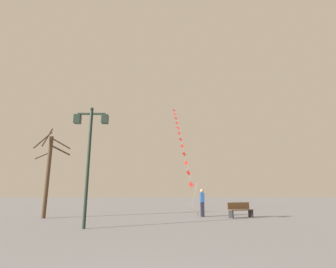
{
  "coord_description": "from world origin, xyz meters",
  "views": [
    {
      "loc": [
        0.29,
        -2.2,
        1.42
      ],
      "look_at": [
        0.57,
        22.66,
        7.16
      ],
      "focal_mm": 27.65,
      "sensor_mm": 36.0,
      "label": 1
    }
  ],
  "objects_px": {
    "twin_lantern_lamp_post": "(90,142)",
    "kite_flyer": "(202,202)",
    "kite_train": "(181,140)",
    "park_bench": "(240,210)",
    "bare_tree": "(48,171)"
  },
  "relations": [
    {
      "from": "kite_flyer",
      "to": "bare_tree",
      "type": "xyz_separation_m",
      "value": [
        -9.54,
        -0.92,
        1.85
      ]
    },
    {
      "from": "twin_lantern_lamp_post",
      "to": "bare_tree",
      "type": "bearing_deg",
      "value": 128.93
    },
    {
      "from": "kite_train",
      "to": "park_bench",
      "type": "xyz_separation_m",
      "value": [
        2.81,
        -11.88,
        -6.81
      ]
    },
    {
      "from": "twin_lantern_lamp_post",
      "to": "park_bench",
      "type": "height_order",
      "value": "twin_lantern_lamp_post"
    },
    {
      "from": "twin_lantern_lamp_post",
      "to": "kite_flyer",
      "type": "bearing_deg",
      "value": 44.59
    },
    {
      "from": "twin_lantern_lamp_post",
      "to": "kite_flyer",
      "type": "height_order",
      "value": "twin_lantern_lamp_post"
    },
    {
      "from": "bare_tree",
      "to": "park_bench",
      "type": "height_order",
      "value": "bare_tree"
    },
    {
      "from": "park_bench",
      "to": "twin_lantern_lamp_post",
      "type": "bearing_deg",
      "value": -169.91
    },
    {
      "from": "kite_train",
      "to": "kite_flyer",
      "type": "bearing_deg",
      "value": -86.87
    },
    {
      "from": "bare_tree",
      "to": "kite_flyer",
      "type": "bearing_deg",
      "value": 5.51
    },
    {
      "from": "kite_flyer",
      "to": "twin_lantern_lamp_post",
      "type": "bearing_deg",
      "value": 131.5
    },
    {
      "from": "park_bench",
      "to": "bare_tree",
      "type": "bearing_deg",
      "value": 159.2
    },
    {
      "from": "kite_flyer",
      "to": "park_bench",
      "type": "height_order",
      "value": "kite_flyer"
    },
    {
      "from": "kite_train",
      "to": "bare_tree",
      "type": "relative_size",
      "value": 3.37
    },
    {
      "from": "twin_lantern_lamp_post",
      "to": "park_bench",
      "type": "bearing_deg",
      "value": 31.98
    }
  ]
}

